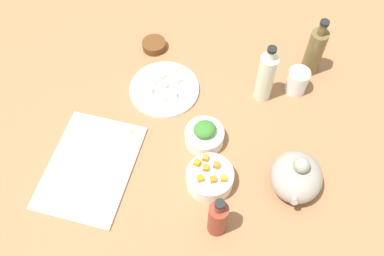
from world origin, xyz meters
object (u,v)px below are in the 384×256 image
Objects in this scene: bowl_small_side at (154,45)px; plate_tofu at (164,89)px; bowl_carrots at (210,178)px; bottle_1 at (218,218)px; bottle_2 at (315,51)px; bottle_0 at (266,77)px; cutting_board at (91,167)px; bowl_greens at (204,137)px; drinking_glass_0 at (297,81)px; teapot at (296,176)px.

plate_tofu is at bearing 26.22° from bowl_small_side.
bowl_carrots is at bearing 32.93° from bowl_small_side.
bottle_1 is 68.85cm from bottle_2.
bottle_0 is at bearing 163.94° from bowl_carrots.
bowl_small_side is at bearing -149.55° from bottle_1.
bowl_carrots is 39.01cm from bottle_0.
plate_tofu is (-34.75, 14.39, 0.10)cm from cutting_board.
plate_tofu is 24.86cm from bowl_greens.
plate_tofu is at bearing -80.24° from bottle_0.
bottle_0 is (12.56, 42.62, 8.64)cm from bowl_small_side.
bottle_0 is at bearing -43.83° from bottle_2.
cutting_board is 37.62cm from plate_tofu.
bowl_small_side is 0.37× the size of bottle_0.
drinking_glass_0 is at bearing 115.66° from bottle_0.
bottle_0 reaches higher than bottle_2.
bottle_0 is (-5.78, 33.59, 9.58)cm from plate_tofu.
bottle_1 is 58.12cm from drinking_glass_0.
plate_tofu is 1.02× the size of bottle_0.
bowl_carrots is 0.76× the size of bottle_1.
bottle_1 reaches higher than drinking_glass_0.
bottle_0 is (-40.53, 47.98, 9.68)cm from cutting_board.
bowl_greens is 49.16cm from bottle_2.
bowl_small_side is at bearing 174.23° from cutting_board.
cutting_board is at bearing -84.39° from bowl_carrots.
teapot is at bearing 101.85° from bowl_carrots.
bowl_small_side is at bearing -87.18° from bottle_2.
bottle_0 is 1.27× the size of bottle_1.
bowl_carrots is at bearing -25.91° from bottle_2.
cutting_board is 37.14cm from bowl_greens.
bowl_greens is at bearing 46.97° from plate_tofu.
bowl_greens is 29.78cm from bottle_1.
bottle_1 is at bearing 30.45° from bowl_small_side.
teapot is at bearing 52.14° from bowl_small_side.
teapot is at bearing 5.06° from drinking_glass_0.
teapot is (44.20, 56.87, 4.36)cm from bowl_small_side.
bowl_small_side is 72.16cm from teapot.
bowl_small_side is (-35.25, -27.14, -1.11)cm from bowl_greens.
bottle_1 is at bearing -6.40° from bottle_0.
bowl_small_side is 73.22cm from bottle_1.
drinking_glass_0 is at bearing 127.84° from cutting_board.
bottle_2 is at bearing 159.45° from drinking_glass_0.
bottle_2 is at bearing 136.17° from bottle_0.
cutting_board is 44.06cm from bottle_1.
bowl_small_side is (-18.34, -9.03, 0.94)cm from plate_tofu.
drinking_glass_0 is (-5.28, 10.98, -5.55)cm from bottle_0.
bowl_greens is at bearing 118.77° from cutting_board.
teapot is 34.97cm from bottle_0.
bottle_0 is at bearing 173.60° from bottle_1.
bottle_0 is 13.39cm from drinking_glass_0.
bottle_0 is at bearing -155.75° from teapot.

